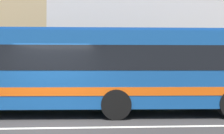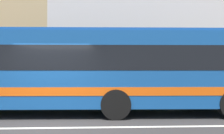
% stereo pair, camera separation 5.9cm
% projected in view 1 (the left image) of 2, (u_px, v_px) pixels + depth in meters
% --- Properties ---
extents(ground_plane, '(160.00, 160.00, 0.00)m').
position_uv_depth(ground_plane, '(44.00, 128.00, 6.23)').
color(ground_plane, '#343233').
extents(lane_centre_line, '(60.00, 0.16, 0.01)m').
position_uv_depth(lane_centre_line, '(44.00, 128.00, 6.23)').
color(lane_centre_line, silver).
rests_on(lane_centre_line, ground_plane).
extents(hedge_row_far, '(23.55, 1.10, 0.75)m').
position_uv_depth(hedge_row_far, '(113.00, 93.00, 11.86)').
color(hedge_row_far, '#21451A').
rests_on(hedge_row_far, ground_plane).
extents(apartment_block_right, '(23.62, 11.46, 13.49)m').
position_uv_depth(apartment_block_right, '(189.00, 15.00, 20.77)').
color(apartment_block_right, silver).
rests_on(apartment_block_right, ground_plane).
extents(transit_bus, '(11.28, 2.78, 3.07)m').
position_uv_depth(transit_bus, '(97.00, 68.00, 8.44)').
color(transit_bus, '#164D97').
rests_on(transit_bus, ground_plane).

